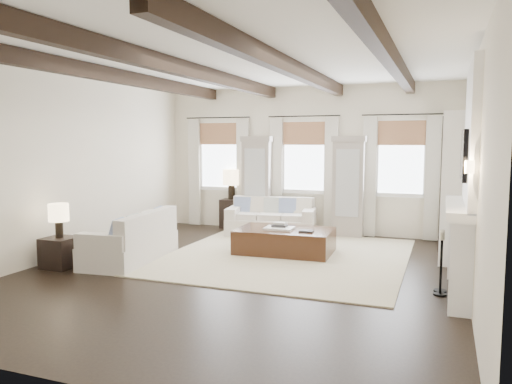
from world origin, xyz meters
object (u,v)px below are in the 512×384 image
at_px(sofa_back, 271,220).
at_px(sofa_left, 134,241).
at_px(side_table_front, 60,252).
at_px(ottoman, 285,241).
at_px(side_table_back, 232,213).

relative_size(sofa_back, sofa_left, 0.98).
height_order(sofa_left, side_table_front, sofa_left).
bearing_deg(sofa_back, sofa_left, -115.59).
relative_size(sofa_left, ottoman, 1.20).
bearing_deg(side_table_front, side_table_back, 75.51).
bearing_deg(sofa_back, side_table_front, -120.79).
bearing_deg(ottoman, sofa_left, -150.02).
height_order(ottoman, side_table_back, side_table_back).
bearing_deg(ottoman, side_table_back, 130.70).
height_order(sofa_back, side_table_back, sofa_back).
bearing_deg(side_table_back, side_table_front, -104.49).
xyz_separation_m(ottoman, side_table_back, (-1.96, 2.09, 0.11)).
relative_size(sofa_back, ottoman, 1.17).
height_order(sofa_back, side_table_front, sofa_back).
relative_size(sofa_left, side_table_front, 4.16).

